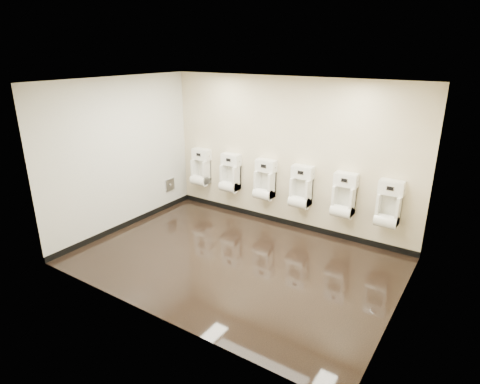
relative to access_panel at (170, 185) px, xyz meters
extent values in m
cube|color=black|center=(2.48, -1.20, -0.50)|extent=(5.00, 3.50, 0.00)
cube|color=white|center=(2.48, -1.20, 2.30)|extent=(5.00, 3.50, 0.00)
cube|color=beige|center=(2.48, 0.55, 0.90)|extent=(5.00, 0.02, 2.80)
cube|color=beige|center=(2.48, -2.95, 0.90)|extent=(5.00, 0.02, 2.80)
cube|color=beige|center=(-0.02, -1.20, 0.90)|extent=(0.02, 3.50, 2.80)
cube|color=beige|center=(4.98, -1.20, 0.90)|extent=(0.02, 3.50, 2.80)
cube|color=white|center=(-0.01, -1.20, 0.90)|extent=(0.01, 3.50, 2.80)
cube|color=black|center=(2.48, 0.54, -0.45)|extent=(5.00, 0.02, 0.10)
cube|color=black|center=(-0.01, -1.20, -0.45)|extent=(0.02, 3.50, 0.10)
cube|color=#9E9EA3|center=(0.00, 0.00, 0.00)|extent=(0.03, 0.25, 0.25)
cylinder|color=silver|center=(0.02, 0.00, 0.00)|extent=(0.02, 0.04, 0.04)
cube|color=white|center=(0.53, 0.42, 0.28)|extent=(0.36, 0.26, 0.50)
cube|color=silver|center=(0.53, 0.51, 0.32)|extent=(0.27, 0.01, 0.38)
cylinder|color=white|center=(0.53, 0.35, 0.09)|extent=(0.36, 0.22, 0.22)
cube|color=white|center=(0.53, 0.46, 0.64)|extent=(0.40, 0.19, 0.22)
cube|color=black|center=(0.53, 0.36, 0.66)|extent=(0.10, 0.01, 0.05)
cube|color=silver|center=(0.53, 0.36, 0.66)|extent=(0.12, 0.01, 0.07)
cylinder|color=silver|center=(0.73, 0.46, 0.64)|extent=(0.01, 0.03, 0.03)
cube|color=white|center=(1.29, 0.42, 0.28)|extent=(0.36, 0.26, 0.50)
cube|color=silver|center=(1.29, 0.51, 0.32)|extent=(0.27, 0.01, 0.38)
cylinder|color=white|center=(1.29, 0.35, 0.09)|extent=(0.36, 0.22, 0.22)
cube|color=white|center=(1.29, 0.46, 0.64)|extent=(0.40, 0.19, 0.22)
cube|color=black|center=(1.29, 0.36, 0.66)|extent=(0.10, 0.01, 0.05)
cube|color=silver|center=(1.29, 0.36, 0.66)|extent=(0.12, 0.01, 0.07)
cylinder|color=silver|center=(1.49, 0.46, 0.64)|extent=(0.01, 0.03, 0.03)
cube|color=white|center=(2.10, 0.42, 0.28)|extent=(0.36, 0.26, 0.50)
cube|color=silver|center=(2.10, 0.51, 0.32)|extent=(0.27, 0.01, 0.38)
cylinder|color=white|center=(2.10, 0.35, 0.09)|extent=(0.36, 0.22, 0.22)
cube|color=white|center=(2.10, 0.46, 0.64)|extent=(0.40, 0.19, 0.22)
cube|color=black|center=(2.10, 0.36, 0.66)|extent=(0.10, 0.01, 0.05)
cube|color=silver|center=(2.10, 0.36, 0.66)|extent=(0.12, 0.01, 0.07)
cylinder|color=silver|center=(2.30, 0.46, 0.64)|extent=(0.01, 0.03, 0.03)
cube|color=white|center=(2.86, 0.42, 0.28)|extent=(0.36, 0.26, 0.50)
cube|color=silver|center=(2.86, 0.51, 0.32)|extent=(0.27, 0.01, 0.38)
cylinder|color=white|center=(2.86, 0.35, 0.09)|extent=(0.36, 0.22, 0.22)
cube|color=white|center=(2.86, 0.46, 0.64)|extent=(0.40, 0.19, 0.22)
cube|color=black|center=(2.86, 0.36, 0.66)|extent=(0.10, 0.01, 0.05)
cube|color=silver|center=(2.86, 0.36, 0.66)|extent=(0.12, 0.01, 0.07)
cylinder|color=silver|center=(3.06, 0.46, 0.64)|extent=(0.01, 0.03, 0.03)
cube|color=white|center=(3.67, 0.42, 0.28)|extent=(0.36, 0.26, 0.50)
cube|color=silver|center=(3.67, 0.51, 0.32)|extent=(0.27, 0.01, 0.38)
cylinder|color=white|center=(3.67, 0.35, 0.09)|extent=(0.36, 0.22, 0.22)
cube|color=white|center=(3.67, 0.46, 0.64)|extent=(0.40, 0.19, 0.22)
cube|color=black|center=(3.67, 0.36, 0.66)|extent=(0.10, 0.01, 0.05)
cube|color=silver|center=(3.67, 0.36, 0.66)|extent=(0.12, 0.01, 0.07)
cylinder|color=silver|center=(3.87, 0.46, 0.64)|extent=(0.01, 0.03, 0.03)
cube|color=white|center=(4.42, 0.42, 0.28)|extent=(0.36, 0.26, 0.50)
cube|color=silver|center=(4.42, 0.51, 0.32)|extent=(0.27, 0.01, 0.38)
cylinder|color=white|center=(4.42, 0.35, 0.09)|extent=(0.36, 0.22, 0.22)
cube|color=white|center=(4.42, 0.46, 0.64)|extent=(0.40, 0.19, 0.22)
cube|color=black|center=(4.42, 0.36, 0.66)|extent=(0.10, 0.01, 0.05)
cube|color=silver|center=(4.42, 0.36, 0.66)|extent=(0.12, 0.01, 0.07)
cylinder|color=silver|center=(4.62, 0.46, 0.64)|extent=(0.01, 0.03, 0.03)
camera|label=1|loc=(5.72, -5.95, 2.75)|focal=30.00mm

